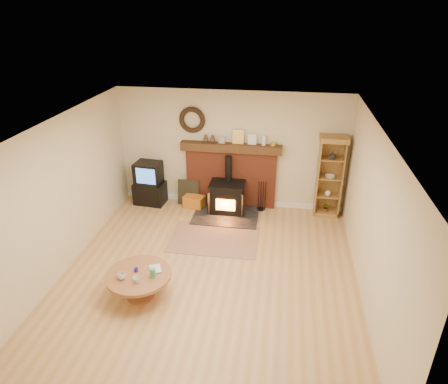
% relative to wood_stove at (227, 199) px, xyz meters
% --- Properties ---
extents(ground, '(5.50, 5.50, 0.00)m').
position_rel_wood_stove_xyz_m(ground, '(0.03, -2.27, -0.34)').
color(ground, tan).
rests_on(ground, ground).
extents(room_shell, '(5.02, 5.52, 2.61)m').
position_rel_wood_stove_xyz_m(room_shell, '(0.01, -2.18, 1.38)').
color(room_shell, beige).
rests_on(room_shell, ground).
extents(chimney_breast, '(2.20, 0.22, 1.78)m').
position_rel_wood_stove_xyz_m(chimney_breast, '(0.03, 0.40, 0.46)').
color(chimney_breast, brown).
rests_on(chimney_breast, ground).
extents(wood_stove, '(1.40, 1.00, 1.26)m').
position_rel_wood_stove_xyz_m(wood_stove, '(0.00, 0.00, 0.00)').
color(wood_stove, black).
rests_on(wood_stove, ground).
extents(area_rug, '(1.74, 1.21, 0.01)m').
position_rel_wood_stove_xyz_m(area_rug, '(-0.09, -1.13, -0.33)').
color(area_rug, brown).
rests_on(area_rug, ground).
extents(tv_unit, '(0.72, 0.53, 0.99)m').
position_rel_wood_stove_xyz_m(tv_unit, '(-1.83, 0.20, 0.14)').
color(tv_unit, black).
rests_on(tv_unit, ground).
extents(curio_cabinet, '(0.57, 0.41, 1.79)m').
position_rel_wood_stove_xyz_m(curio_cabinet, '(2.15, 0.28, 0.56)').
color(curio_cabinet, brown).
rests_on(curio_cabinet, ground).
extents(firelog_box, '(0.50, 0.38, 0.28)m').
position_rel_wood_stove_xyz_m(firelog_box, '(-0.77, 0.13, -0.20)').
color(firelog_box, gold).
rests_on(firelog_box, ground).
extents(leaning_painting, '(0.49, 0.13, 0.58)m').
position_rel_wood_stove_xyz_m(leaning_painting, '(-0.94, 0.28, -0.05)').
color(leaning_painting, black).
rests_on(leaning_painting, ground).
extents(fire_tools, '(0.19, 0.16, 0.70)m').
position_rel_wood_stove_xyz_m(fire_tools, '(0.73, 0.23, -0.18)').
color(fire_tools, black).
rests_on(fire_tools, ground).
extents(coffee_table, '(1.02, 1.02, 0.59)m').
position_rel_wood_stove_xyz_m(coffee_table, '(-0.95, -2.96, 0.01)').
color(coffee_table, brown).
rests_on(coffee_table, ground).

